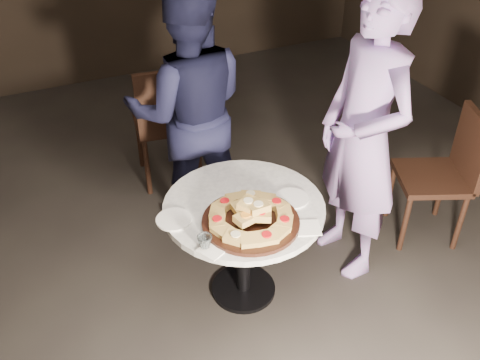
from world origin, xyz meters
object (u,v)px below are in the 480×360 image
(diner_teal, at_px, (363,138))
(table, at_px, (244,222))
(focaccia_pile, at_px, (251,215))
(serving_board, at_px, (251,222))
(chair_right, at_px, (448,169))
(chair_far, at_px, (168,118))
(diner_navy, at_px, (189,111))
(water_glass, at_px, (205,242))

(diner_teal, bearing_deg, table, -91.64)
(focaccia_pile, xyz_separation_m, diner_teal, (0.77, 0.15, 0.18))
(serving_board, distance_m, chair_right, 1.46)
(chair_far, height_order, diner_teal, diner_teal)
(table, bearing_deg, chair_right, -1.58)
(table, xyz_separation_m, diner_navy, (-0.01, 0.80, 0.30))
(serving_board, relative_size, chair_far, 0.51)
(table, bearing_deg, diner_navy, 90.66)
(table, bearing_deg, serving_board, -102.26)
(diner_navy, bearing_deg, chair_far, -71.45)
(chair_right, bearing_deg, diner_teal, -70.36)
(chair_far, bearing_deg, chair_right, 145.57)
(table, height_order, diner_teal, diner_teal)
(table, xyz_separation_m, diner_teal, (0.73, -0.00, 0.36))
(chair_far, height_order, chair_right, chair_far)
(serving_board, xyz_separation_m, water_glass, (-0.28, -0.07, 0.02))
(focaccia_pile, bearing_deg, chair_far, 89.59)
(water_glass, bearing_deg, diner_navy, 73.54)
(diner_navy, xyz_separation_m, diner_teal, (0.74, -0.80, 0.06))
(water_glass, distance_m, chair_far, 1.51)
(water_glass, bearing_deg, focaccia_pile, 13.81)
(table, height_order, water_glass, water_glass)
(water_glass, distance_m, diner_teal, 1.09)
(focaccia_pile, distance_m, diner_navy, 0.97)
(chair_far, xyz_separation_m, diner_navy, (0.01, -0.45, 0.27))
(table, bearing_deg, water_glass, -144.14)
(water_glass, relative_size, chair_far, 0.08)
(chair_right, distance_m, diner_navy, 1.68)
(focaccia_pile, height_order, chair_far, chair_far)
(chair_far, distance_m, diner_teal, 1.50)
(diner_teal, bearing_deg, chair_right, 85.58)
(serving_board, bearing_deg, chair_far, 89.53)
(serving_board, xyz_separation_m, diner_navy, (0.02, 0.96, 0.17))
(chair_right, distance_m, diner_teal, 0.78)
(diner_navy, bearing_deg, focaccia_pile, 105.44)
(serving_board, height_order, water_glass, water_glass)
(chair_right, bearing_deg, focaccia_pile, -62.66)
(serving_board, bearing_deg, focaccia_pile, 4.77)
(water_glass, height_order, chair_right, chair_right)
(focaccia_pile, bearing_deg, water_glass, -166.19)
(diner_navy, bearing_deg, chair_right, 166.30)
(focaccia_pile, bearing_deg, diner_teal, 11.37)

